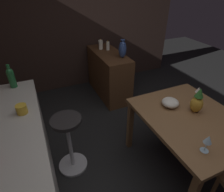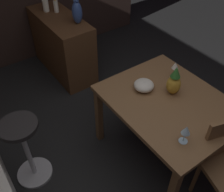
{
  "view_description": "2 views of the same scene",
  "coord_description": "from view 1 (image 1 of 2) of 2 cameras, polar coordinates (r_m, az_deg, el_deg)",
  "views": [
    {
      "loc": [
        -1.01,
        1.0,
        1.94
      ],
      "look_at": [
        0.35,
        0.39,
        0.99
      ],
      "focal_mm": 30.24,
      "sensor_mm": 36.0,
      "label": 1
    },
    {
      "loc": [
        -1.02,
        1.0,
        2.27
      ],
      "look_at": [
        0.12,
        0.2,
        1.01
      ],
      "focal_mm": 41.36,
      "sensor_mm": 36.0,
      "label": 2
    }
  ],
  "objects": [
    {
      "name": "pillar_candle_tall",
      "position": [
        3.53,
        -3.44,
        15.25
      ],
      "size": [
        0.08,
        0.08,
        0.19
      ],
      "color": "white",
      "rests_on": "sideboard_cabinet"
    },
    {
      "name": "sideboard_cabinet",
      "position": [
        3.51,
        -1.0,
        6.59
      ],
      "size": [
        1.1,
        0.44,
        0.82
      ],
      "primitive_type": "cube",
      "color": "#56351E",
      "rests_on": "ground_plane"
    },
    {
      "name": "fruit_bowl",
      "position": [
        2.14,
        17.2,
        -1.91
      ],
      "size": [
        0.18,
        0.18,
        0.09
      ],
      "primitive_type": "ellipsoid",
      "color": "beige",
      "rests_on": "dining_table"
    },
    {
      "name": "pineapple_centerpiece",
      "position": [
        2.11,
        24.36,
        -1.59
      ],
      "size": [
        0.13,
        0.13,
        0.28
      ],
      "color": "gold",
      "rests_on": "dining_table"
    },
    {
      "name": "ground_plane",
      "position": [
        2.4,
        13.09,
        -22.61
      ],
      "size": [
        9.0,
        9.0,
        0.0
      ],
      "primitive_type": "plane",
      "color": "black"
    },
    {
      "name": "dining_table",
      "position": [
        2.13,
        22.57,
        -7.8
      ],
      "size": [
        1.14,
        0.92,
        0.74
      ],
      "color": "brown",
      "rests_on": "ground_plane"
    },
    {
      "name": "pillar_candle_short",
      "position": [
        3.47,
        -1.27,
        14.92
      ],
      "size": [
        0.06,
        0.06,
        0.18
      ],
      "color": "white",
      "rests_on": "sideboard_cabinet"
    },
    {
      "name": "vase_ceramic_blue",
      "position": [
        3.1,
        3.2,
        13.96
      ],
      "size": [
        0.12,
        0.12,
        0.29
      ],
      "color": "#334C8C",
      "rests_on": "sideboard_cabinet"
    },
    {
      "name": "bar_stool",
      "position": [
        2.2,
        -12.69,
        -13.6
      ],
      "size": [
        0.34,
        0.34,
        0.72
      ],
      "color": "#262323",
      "rests_on": "ground_plane"
    },
    {
      "name": "wine_bottle_green",
      "position": [
        2.32,
        -28.2,
        5.12
      ],
      "size": [
        0.07,
        0.07,
        0.26
      ],
      "color": "#1E592D",
      "rests_on": "kitchen_counter"
    },
    {
      "name": "wine_glass_right",
      "position": [
        1.69,
        27.05,
        -11.8
      ],
      "size": [
        0.07,
        0.07,
        0.16
      ],
      "color": "silver",
      "rests_on": "dining_table"
    },
    {
      "name": "wine_glass_left",
      "position": [
        2.3,
        24.66,
        1.55
      ],
      "size": [
        0.07,
        0.07,
        0.17
      ],
      "color": "silver",
      "rests_on": "dining_table"
    },
    {
      "name": "wall_side_right",
      "position": [
        3.68,
        -13.65,
        21.6
      ],
      "size": [
        0.1,
        4.4,
        2.6
      ],
      "primitive_type": "cube",
      "color": "#33231E",
      "rests_on": "ground_plane"
    },
    {
      "name": "cup_mustard",
      "position": [
        1.86,
        -25.66,
        -3.57
      ],
      "size": [
        0.13,
        0.1,
        0.08
      ],
      "color": "gold",
      "rests_on": "kitchen_counter"
    },
    {
      "name": "kitchen_counter",
      "position": [
        1.92,
        -26.59,
        -23.28
      ],
      "size": [
        2.1,
        0.6,
        0.9
      ],
      "primitive_type": "cube",
      "color": "#B2ADA3",
      "rests_on": "ground_plane"
    }
  ]
}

